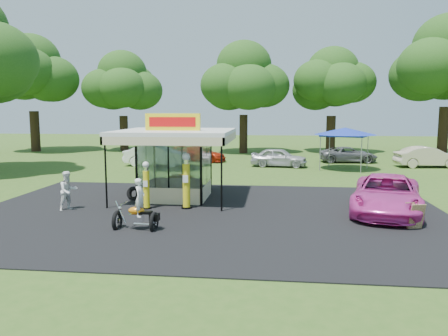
{
  "coord_description": "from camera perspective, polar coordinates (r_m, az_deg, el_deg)",
  "views": [
    {
      "loc": [
        2.72,
        -15.71,
        4.34
      ],
      "look_at": [
        0.48,
        4.0,
        1.69
      ],
      "focal_mm": 35.0,
      "sensor_mm": 36.0,
      "label": 1
    }
  ],
  "objects": [
    {
      "name": "gas_pump_left",
      "position": [
        19.35,
        -10.11,
        -2.41
      ],
      "size": [
        0.4,
        0.4,
        2.13
      ],
      "color": "black",
      "rests_on": "ground"
    },
    {
      "name": "oak_far_e",
      "position": [
        46.6,
        27.14,
        11.57
      ],
      "size": [
        10.83,
        10.83,
        12.9
      ],
      "color": "black",
      "rests_on": "ground"
    },
    {
      "name": "oak_far_d",
      "position": [
        45.93,
        13.95,
        10.23
      ],
      "size": [
        8.73,
        8.73,
        10.39
      ],
      "color": "black",
      "rests_on": "ground"
    },
    {
      "name": "asphalt_apron",
      "position": [
        18.43,
        -2.19,
        -5.97
      ],
      "size": [
        20.0,
        14.0,
        0.04
      ],
      "primitive_type": "cube",
      "color": "black",
      "rests_on": "ground"
    },
    {
      "name": "bg_car_b",
      "position": [
        37.0,
        -3.06,
        1.84
      ],
      "size": [
        4.7,
        2.95,
        1.27
      ],
      "primitive_type": "imported",
      "rotation": [
        0.0,
        0.0,
        1.28
      ],
      "color": "#B7290E",
      "rests_on": "ground"
    },
    {
      "name": "spare_tires",
      "position": [
        21.5,
        -11.68,
        -3.3
      ],
      "size": [
        0.81,
        0.5,
        0.69
      ],
      "rotation": [
        0.0,
        0.0,
        -0.13
      ],
      "color": "black",
      "rests_on": "ground"
    },
    {
      "name": "pink_sedan",
      "position": [
        19.58,
        20.48,
        -3.28
      ],
      "size": [
        4.04,
        6.3,
        1.62
      ],
      "primitive_type": "imported",
      "rotation": [
        0.0,
        0.0,
        -0.25
      ],
      "color": "#E13DAA",
      "rests_on": "ground"
    },
    {
      "name": "oak_far_c",
      "position": [
        44.27,
        2.59,
        10.94
      ],
      "size": [
        9.26,
        9.26,
        10.91
      ],
      "color": "black",
      "rests_on": "ground"
    },
    {
      "name": "spectator_west",
      "position": [
        20.09,
        -19.69,
        -2.82
      ],
      "size": [
        1.02,
        1.06,
        1.72
      ],
      "primitive_type": "imported",
      "rotation": [
        0.0,
        0.0,
        0.94
      ],
      "color": "white",
      "rests_on": "ground"
    },
    {
      "name": "bg_car_a",
      "position": [
        34.4,
        -8.72,
        1.66
      ],
      "size": [
        5.15,
        2.03,
        1.67
      ],
      "primitive_type": "imported",
      "rotation": [
        0.0,
        0.0,
        1.52
      ],
      "color": "white",
      "rests_on": "ground"
    },
    {
      "name": "kiosk_car",
      "position": [
        23.7,
        -5.09,
        -1.8
      ],
      "size": [
        2.82,
        1.13,
        0.96
      ],
      "primitive_type": "imported",
      "rotation": [
        0.0,
        0.0,
        1.57
      ],
      "color": "yellow",
      "rests_on": "ground"
    },
    {
      "name": "bg_car_c",
      "position": [
        33.73,
        7.19,
        1.39
      ],
      "size": [
        4.42,
        2.2,
        1.45
      ],
      "primitive_type": "imported",
      "rotation": [
        0.0,
        0.0,
        1.45
      ],
      "color": "#AEADB2",
      "rests_on": "ground"
    },
    {
      "name": "bg_car_e",
      "position": [
        36.63,
        25.08,
        1.32
      ],
      "size": [
        4.93,
        2.14,
        1.58
      ],
      "primitive_type": "imported",
      "rotation": [
        0.0,
        0.0,
        1.67
      ],
      "color": "beige",
      "rests_on": "ground"
    },
    {
      "name": "gas_station_kiosk",
      "position": [
        21.39,
        -6.31,
        0.68
      ],
      "size": [
        5.4,
        5.4,
        4.18
      ],
      "color": "white",
      "rests_on": "ground"
    },
    {
      "name": "motorcycle",
      "position": [
        16.12,
        -11.13,
        -5.34
      ],
      "size": [
        1.69,
        0.85,
        1.98
      ],
      "rotation": [
        0.0,
        0.0,
        -0.05
      ],
      "color": "black",
      "rests_on": "ground"
    },
    {
      "name": "a_frame_sign",
      "position": [
        17.44,
        23.67,
        -5.8
      ],
      "size": [
        0.59,
        0.61,
        0.97
      ],
      "rotation": [
        0.0,
        0.0,
        0.27
      ],
      "color": "#593819",
      "rests_on": "ground"
    },
    {
      "name": "oak_far_b",
      "position": [
        47.86,
        -13.1,
        10.07
      ],
      "size": [
        8.62,
        8.62,
        10.28
      ],
      "color": "black",
      "rests_on": "ground"
    },
    {
      "name": "oak_far_a",
      "position": [
        50.08,
        -23.78,
        10.6
      ],
      "size": [
        9.96,
        9.96,
        11.81
      ],
      "color": "black",
      "rests_on": "ground"
    },
    {
      "name": "gas_pump_right",
      "position": [
        19.15,
        -4.95,
        -1.88
      ],
      "size": [
        0.47,
        0.47,
        2.5
      ],
      "color": "black",
      "rests_on": "ground"
    },
    {
      "name": "tent_west",
      "position": [
        32.28,
        -7.75,
        5.1
      ],
      "size": [
        4.69,
        4.69,
        3.28
      ],
      "rotation": [
        0.0,
        0.0,
        0.21
      ],
      "color": "gray",
      "rests_on": "ground"
    },
    {
      "name": "ground",
      "position": [
        16.52,
        -3.25,
        -7.65
      ],
      "size": [
        120.0,
        120.0,
        0.0
      ],
      "primitive_type": "plane",
      "color": "#31551A",
      "rests_on": "ground"
    },
    {
      "name": "bg_car_d",
      "position": [
        37.77,
        15.93,
        1.7
      ],
      "size": [
        4.79,
        2.47,
        1.29
      ],
      "primitive_type": "imported",
      "rotation": [
        0.0,
        0.0,
        1.64
      ],
      "color": "#5C5C5E",
      "rests_on": "ground"
    },
    {
      "name": "tent_east",
      "position": [
        32.94,
        15.54,
        4.61
      ],
      "size": [
        4.39,
        4.39,
        3.07
      ],
      "rotation": [
        0.0,
        0.0,
        -0.35
      ],
      "color": "gray",
      "rests_on": "ground"
    }
  ]
}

